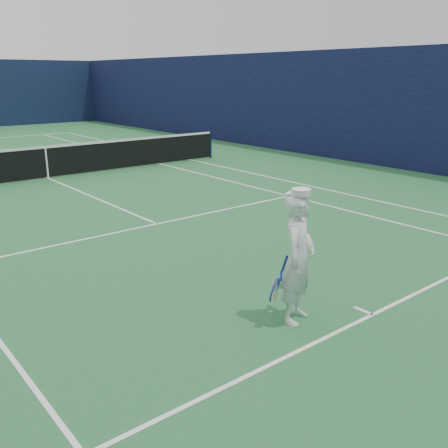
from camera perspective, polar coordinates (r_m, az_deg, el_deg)
name	(u,v)px	position (r m, az deg, el deg)	size (l,w,h in m)	color
ground	(48,178)	(16.55, -19.44, 4.94)	(80.00, 80.00, 0.00)	#266434
court_markings	(48,178)	(16.55, -19.44, 4.96)	(11.03, 23.83, 0.01)	white
windscreen_fence	(42,113)	(16.30, -20.13, 11.83)	(20.12, 36.12, 4.00)	#0E1633
tennis_net	(46,161)	(16.46, -19.63, 6.83)	(12.88, 0.09, 1.07)	#141E4C
tennis_player	(298,258)	(6.43, 8.46, -3.91)	(0.86, 0.63, 1.77)	white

